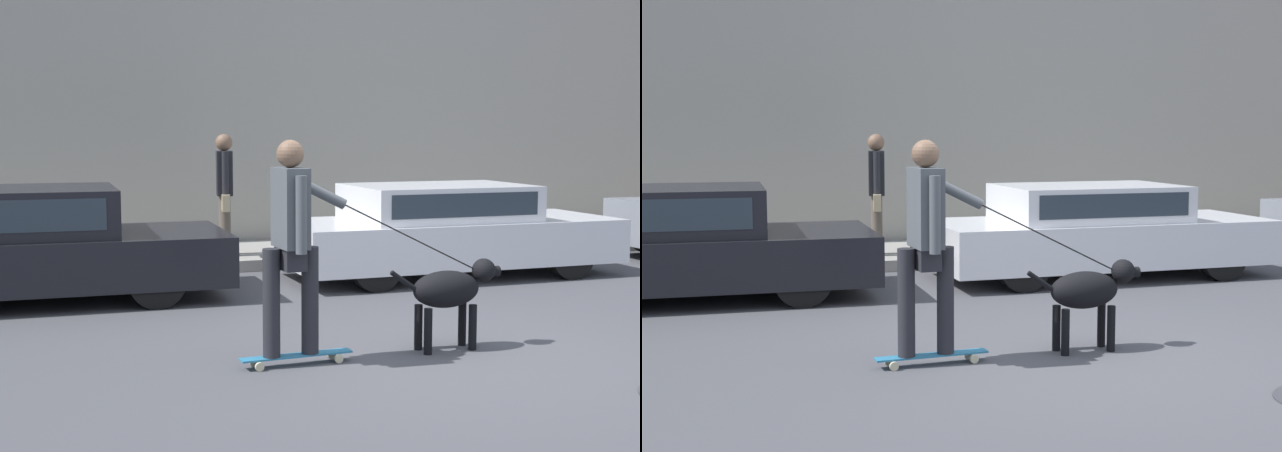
% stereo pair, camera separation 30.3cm
% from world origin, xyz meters
% --- Properties ---
extents(ground_plane, '(36.00, 36.00, 0.00)m').
position_xyz_m(ground_plane, '(0.00, 0.00, 0.00)').
color(ground_plane, '#47474C').
extents(back_wall, '(32.00, 0.30, 4.40)m').
position_xyz_m(back_wall, '(0.00, 7.10, 2.20)').
color(back_wall, '#9E998E').
rests_on(back_wall, ground_plane).
extents(sidewalk_curb, '(30.00, 2.09, 0.15)m').
position_xyz_m(sidewalk_curb, '(0.00, 5.89, 0.08)').
color(sidewalk_curb, gray).
rests_on(sidewalk_curb, ground_plane).
extents(parked_car_0, '(4.56, 2.00, 1.24)m').
position_xyz_m(parked_car_0, '(-3.36, 3.72, 0.61)').
color(parked_car_0, black).
rests_on(parked_car_0, ground_plane).
extents(parked_car_1, '(4.25, 1.69, 1.17)m').
position_xyz_m(parked_car_1, '(1.87, 3.72, 0.58)').
color(parked_car_1, black).
rests_on(parked_car_1, ground_plane).
extents(dog, '(1.04, 0.34, 0.77)m').
position_xyz_m(dog, '(0.13, 0.28, 0.51)').
color(dog, black).
rests_on(dog, ground_plane).
extents(skateboarder, '(2.18, 0.57, 1.79)m').
position_xyz_m(skateboarder, '(-1.29, 0.23, 1.03)').
color(skateboarder, beige).
rests_on(skateboarder, ground_plane).
extents(pedestrian_with_bag, '(0.28, 0.70, 1.65)m').
position_xyz_m(pedestrian_with_bag, '(-0.61, 5.42, 1.07)').
color(pedestrian_with_bag, brown).
rests_on(pedestrian_with_bag, sidewalk_curb).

